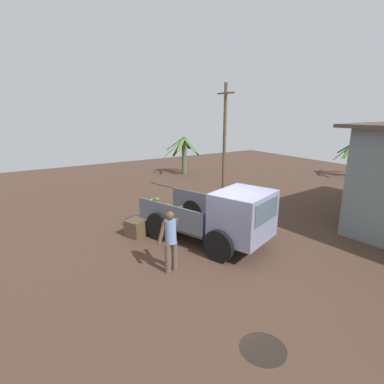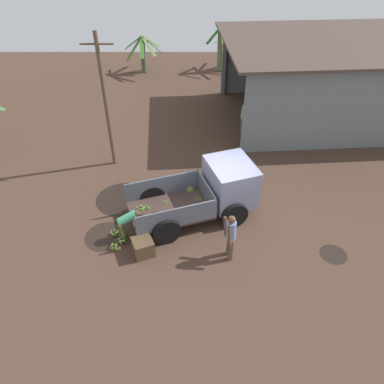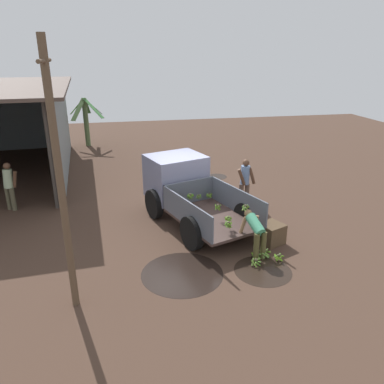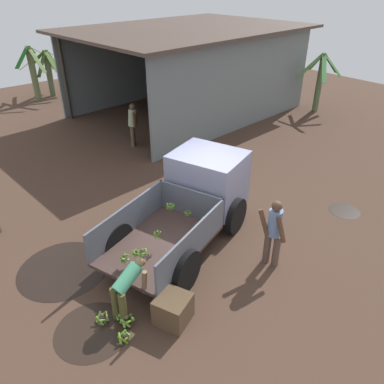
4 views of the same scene
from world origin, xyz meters
TOP-DOWN VIEW (x-y plane):
  - ground at (0.00, 0.00)m, footprint 36.00×36.00m
  - mud_patch_0 at (3.49, -1.98)m, footprint 0.87×0.87m
  - mud_patch_1 at (-3.95, -1.17)m, footprint 1.44×1.44m
  - mud_patch_2 at (-3.68, 0.82)m, footprint 2.03×2.03m
  - cargo_truck at (-0.16, 0.17)m, footprint 4.67×3.11m
  - utility_pole at (-4.38, 3.28)m, footprint 1.19×0.15m
  - banana_palm_2 at (11.83, 8.70)m, footprint 2.45×2.11m
  - banana_palm_4 at (10.48, 3.81)m, footprint 2.41×1.91m
  - person_foreground_visitor at (0.12, -2.06)m, footprint 0.43×0.73m
  - person_worker_loading at (-3.16, -1.23)m, footprint 0.84×0.64m
  - person_bystander_near_shed at (1.42, 5.85)m, footprint 0.60×0.60m
  - banana_bunch_on_ground_0 at (-3.59, -1.74)m, footprint 0.26×0.26m
  - banana_bunch_on_ground_1 at (-3.35, -1.45)m, footprint 0.29×0.28m
  - banana_bunch_on_ground_2 at (-3.38, -1.21)m, footprint 0.24×0.24m
  - banana_bunch_on_ground_3 at (-3.69, -1.08)m, footprint 0.27×0.27m
  - wooden_crate_0 at (-2.60, -1.93)m, footprint 0.81×0.81m

SIDE VIEW (x-z plane):
  - ground at x=0.00m, z-range 0.00..0.00m
  - mud_patch_0 at x=3.49m, z-range 0.00..0.01m
  - mud_patch_1 at x=-3.95m, z-range 0.00..0.01m
  - mud_patch_2 at x=-3.68m, z-range 0.00..0.01m
  - banana_bunch_on_ground_3 at x=-3.69m, z-range 0.01..0.22m
  - banana_bunch_on_ground_2 at x=-3.38m, z-range 0.01..0.22m
  - banana_bunch_on_ground_0 at x=-3.59m, z-range 0.02..0.22m
  - banana_bunch_on_ground_1 at x=-3.35m, z-range 0.02..0.26m
  - wooden_crate_0 at x=-2.60m, z-range 0.00..0.58m
  - person_worker_loading at x=-3.16m, z-range 0.13..1.30m
  - person_bystander_near_shed at x=1.42m, z-range 0.09..1.76m
  - person_foreground_visitor at x=0.12m, z-range 0.09..1.80m
  - cargo_truck at x=-0.16m, z-range 0.07..1.98m
  - banana_palm_2 at x=11.83m, z-range 0.06..2.47m
  - banana_palm_4 at x=10.48m, z-range 0.10..2.80m
  - utility_pole at x=-4.38m, z-range 0.10..5.53m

